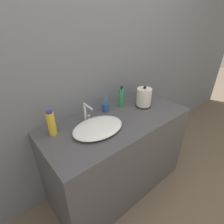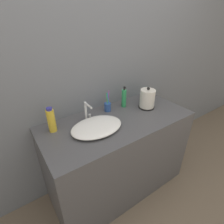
{
  "view_description": "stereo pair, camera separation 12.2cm",
  "coord_description": "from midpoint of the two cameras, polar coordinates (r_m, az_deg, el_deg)",
  "views": [
    {
      "loc": [
        -0.88,
        -0.66,
        1.65
      ],
      "look_at": [
        -0.07,
        0.31,
        0.94
      ],
      "focal_mm": 28.0,
      "sensor_mm": 36.0,
      "label": 1
    },
    {
      "loc": [
        -0.78,
        -0.74,
        1.65
      ],
      "look_at": [
        -0.07,
        0.31,
        0.94
      ],
      "focal_mm": 28.0,
      "sensor_mm": 36.0,
      "label": 2
    }
  ],
  "objects": [
    {
      "name": "mouthwash_bottle",
      "position": [
        1.89,
        13.06,
        5.39
      ],
      "size": [
        0.07,
        0.07,
        0.14
      ],
      "color": "#2D9956",
      "rests_on": "vanity_counter"
    },
    {
      "name": "sink_basin",
      "position": [
        1.4,
        -2.5,
        -4.84
      ],
      "size": [
        0.43,
        0.31,
        0.05
      ],
      "color": "white",
      "rests_on": "vanity_counter"
    },
    {
      "name": "electric_kettle",
      "position": [
        1.75,
        13.39,
        3.99
      ],
      "size": [
        0.16,
        0.16,
        0.22
      ],
      "color": "black",
      "rests_on": "vanity_counter"
    },
    {
      "name": "shampoo_bottle",
      "position": [
        1.4,
        -16.89,
        -2.62
      ],
      "size": [
        0.06,
        0.06,
        0.21
      ],
      "color": "gold",
      "rests_on": "vanity_counter"
    },
    {
      "name": "ground_plane",
      "position": [
        1.98,
        9.61,
        -27.86
      ],
      "size": [
        12.0,
        12.0,
        0.0
      ],
      "primitive_type": "plane",
      "color": "#6B5B4C"
    },
    {
      "name": "vanity_counter",
      "position": [
        1.8,
        3.87,
        -13.98
      ],
      "size": [
        1.35,
        0.62,
        0.84
      ],
      "color": "#4C4C51",
      "rests_on": "ground_plane"
    },
    {
      "name": "lotion_bottle",
      "position": [
        1.72,
        5.95,
        4.43
      ],
      "size": [
        0.05,
        0.05,
        0.21
      ],
      "color": "#2D9956",
      "rests_on": "vanity_counter"
    },
    {
      "name": "faucet",
      "position": [
        1.5,
        -5.84,
        0.44
      ],
      "size": [
        0.06,
        0.12,
        0.17
      ],
      "color": "silver",
      "rests_on": "vanity_counter"
    },
    {
      "name": "wall_back",
      "position": [
        1.61,
        -2.51,
        16.76
      ],
      "size": [
        6.0,
        0.04,
        2.6
      ],
      "color": "slate",
      "rests_on": "ground_plane"
    },
    {
      "name": "toothbrush_cup",
      "position": [
        1.65,
        0.65,
        1.74
      ],
      "size": [
        0.06,
        0.06,
        0.21
      ],
      "color": "#2D519E",
      "rests_on": "vanity_counter"
    }
  ]
}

